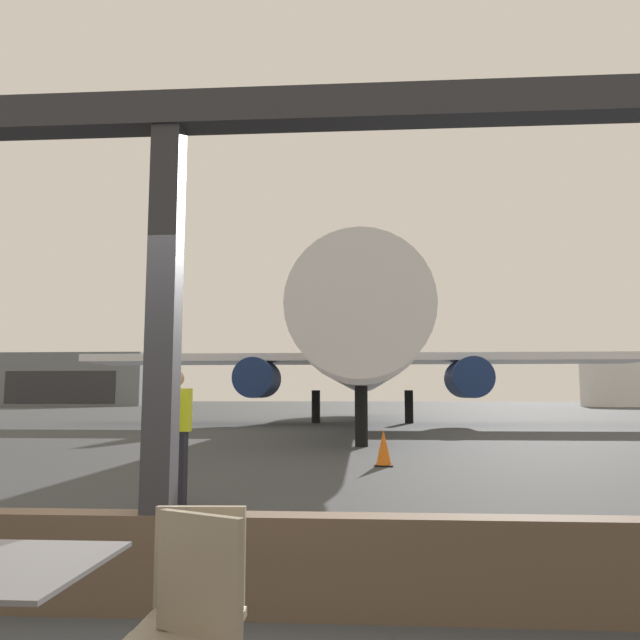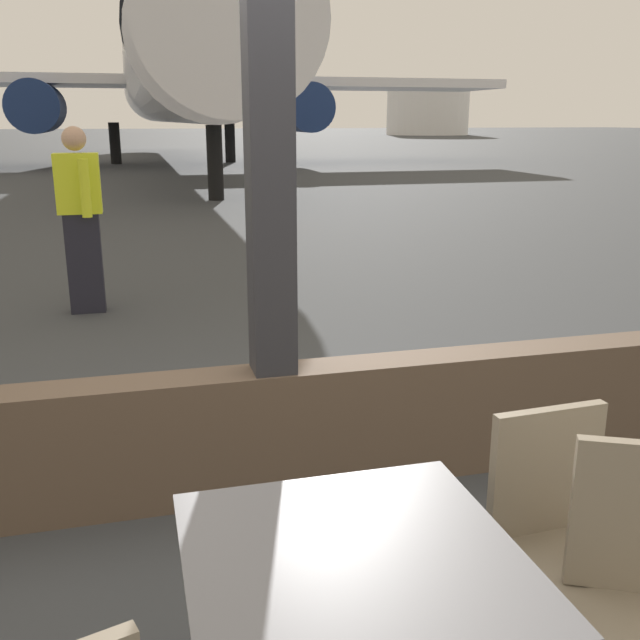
{
  "view_description": "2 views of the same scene",
  "coord_description": "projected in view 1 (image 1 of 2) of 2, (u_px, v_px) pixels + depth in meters",
  "views": [
    {
      "loc": [
        1.37,
        -4.2,
        1.41
      ],
      "look_at": [
        0.02,
        15.4,
        3.78
      ],
      "focal_mm": 35.27,
      "sensor_mm": 36.0,
      "label": 1
    },
    {
      "loc": [
        -0.61,
        -3.2,
        1.8
      ],
      "look_at": [
        0.01,
        -0.85,
        1.11
      ],
      "focal_mm": 40.14,
      "sensor_mm": 36.0,
      "label": 2
    }
  ],
  "objects": [
    {
      "name": "traffic_cone",
      "position": [
        384.0,
        449.0,
        12.64
      ],
      "size": [
        0.36,
        0.36,
        0.73
      ],
      "color": "orange",
      "rests_on": "ground"
    },
    {
      "name": "ground_crew_worker",
      "position": [
        174.0,
        435.0,
        8.1
      ],
      "size": [
        0.4,
        0.55,
        1.74
      ],
      "color": "black",
      "rests_on": "ground"
    },
    {
      "name": "ground_plane",
      "position": [
        344.0,
        416.0,
        43.71
      ],
      "size": [
        220.0,
        220.0,
        0.0
      ],
      "primitive_type": "plane",
      "color": "#383A3D"
    },
    {
      "name": "cafe_chair_window_right",
      "position": [
        195.0,
        599.0,
        2.67
      ],
      "size": [
        0.41,
        0.41,
        0.92
      ],
      "color": "gray",
      "rests_on": "ground"
    },
    {
      "name": "fuel_storage_tank",
      "position": [
        620.0,
        384.0,
        81.26
      ],
      "size": [
        9.78,
        9.78,
        5.73
      ],
      "primitive_type": "cylinder",
      "color": "white",
      "rests_on": "ground"
    },
    {
      "name": "distant_hangar",
      "position": [
        82.0,
        380.0,
        90.17
      ],
      "size": [
        21.63,
        13.58,
        7.2
      ],
      "color": "slate",
      "rests_on": "ground"
    },
    {
      "name": "airplane",
      "position": [
        362.0,
        352.0,
        31.15
      ],
      "size": [
        27.51,
        34.56,
        10.41
      ],
      "color": "silver",
      "rests_on": "ground"
    },
    {
      "name": "window_frame",
      "position": [
        161.0,
        417.0,
        4.24
      ],
      "size": [
        7.61,
        0.24,
        3.54
      ],
      "color": "brown",
      "rests_on": "ground"
    },
    {
      "name": "cafe_chair_window_left",
      "position": [
        182.0,
        624.0,
        2.33
      ],
      "size": [
        0.51,
        0.51,
        0.95
      ],
      "color": "gray",
      "rests_on": "ground"
    }
  ]
}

